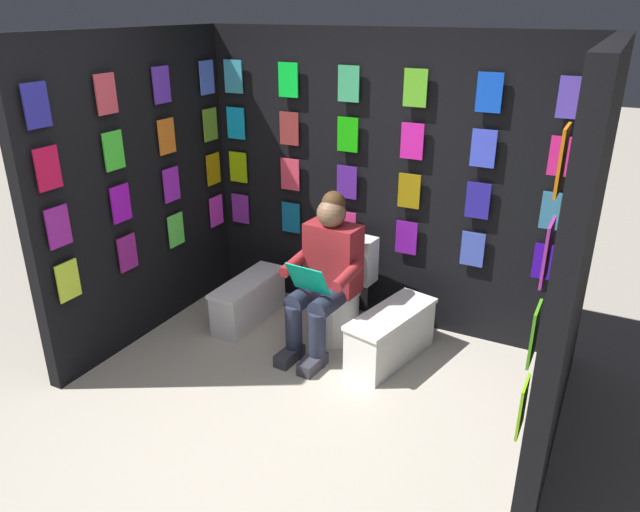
{
  "coord_description": "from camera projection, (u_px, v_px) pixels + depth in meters",
  "views": [
    {
      "loc": [
        -1.64,
        2.18,
        2.41
      ],
      "look_at": [
        0.05,
        -1.08,
        0.85
      ],
      "focal_mm": 33.52,
      "sensor_mm": 36.0,
      "label": 1
    }
  ],
  "objects": [
    {
      "name": "toilet",
      "position": [
        340.0,
        296.0,
        4.61
      ],
      "size": [
        0.42,
        0.57,
        0.77
      ],
      "rotation": [
        0.0,
        0.0,
        -0.08
      ],
      "color": "white",
      "rests_on": "ground"
    },
    {
      "name": "comic_longbox_far",
      "position": [
        249.0,
        300.0,
        4.86
      ],
      "size": [
        0.26,
        0.77,
        0.36
      ],
      "rotation": [
        0.0,
        0.0,
        -0.01
      ],
      "color": "silver",
      "rests_on": "ground"
    },
    {
      "name": "comic_longbox_near",
      "position": [
        391.0,
        335.0,
        4.32
      ],
      "size": [
        0.46,
        0.84,
        0.39
      ],
      "rotation": [
        0.0,
        0.0,
        -0.22
      ],
      "color": "white",
      "rests_on": "ground"
    },
    {
      "name": "person_reading",
      "position": [
        325.0,
        274.0,
        4.33
      ],
      "size": [
        0.55,
        0.71,
        1.19
      ],
      "rotation": [
        0.0,
        0.0,
        -0.08
      ],
      "color": "maroon",
      "rests_on": "ground"
    },
    {
      "name": "ground_plane",
      "position": [
        241.0,
        460.0,
        3.42
      ],
      "size": [
        30.0,
        30.0,
        0.0
      ],
      "primitive_type": "plane",
      "color": "#B2A899"
    },
    {
      "name": "display_wall_back",
      "position": [
        381.0,
        182.0,
        4.63
      ],
      "size": [
        3.04,
        0.14,
        2.26
      ],
      "color": "black",
      "rests_on": "ground"
    },
    {
      "name": "display_wall_right",
      "position": [
        139.0,
        190.0,
        4.42
      ],
      "size": [
        0.14,
        1.97,
        2.26
      ],
      "color": "black",
      "rests_on": "ground"
    },
    {
      "name": "display_wall_left",
      "position": [
        576.0,
        266.0,
        3.14
      ],
      "size": [
        0.14,
        1.97,
        2.26
      ],
      "color": "black",
      "rests_on": "ground"
    }
  ]
}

